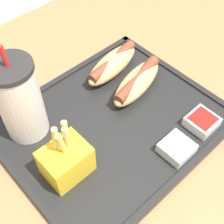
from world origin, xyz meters
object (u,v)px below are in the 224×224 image
soda_cup (19,100)px  hot_dog_far (112,64)px  hot_dog_near (137,82)px  sauce_cup_ketchup (202,122)px  fries_carton (66,160)px  sauce_cup_mayo (177,148)px

soda_cup → hot_dog_far: size_ratio=1.25×
hot_dog_far → hot_dog_near: size_ratio=0.99×
soda_cup → sauce_cup_ketchup: 0.32m
fries_carton → hot_dog_far: bearing=30.0°
hot_dog_far → sauce_cup_mayo: (-0.05, -0.22, -0.01)m
soda_cup → sauce_cup_ketchup: soda_cup is taller
fries_carton → sauce_cup_ketchup: (0.23, -0.09, -0.02)m
hot_dog_near → fries_carton: size_ratio=1.36×
soda_cup → sauce_cup_ketchup: (0.23, -0.21, -0.07)m
soda_cup → hot_dog_near: size_ratio=1.24×
hot_dog_far → sauce_cup_mayo: hot_dog_far is taller
fries_carton → sauce_cup_ketchup: bearing=-21.3°
hot_dog_far → sauce_cup_ketchup: 0.21m
soda_cup → sauce_cup_mayo: 0.27m
sauce_cup_mayo → hot_dog_far: bearing=76.0°
hot_dog_far → sauce_cup_mayo: size_ratio=3.00×
fries_carton → sauce_cup_ketchup: size_ratio=2.22×
sauce_cup_mayo → sauce_cup_ketchup: bearing=3.8°
sauce_cup_mayo → fries_carton: bearing=148.5°
hot_dog_far → sauce_cup_ketchup: size_ratio=3.00×
fries_carton → sauce_cup_mayo: size_ratio=2.22×
sauce_cup_mayo → sauce_cup_ketchup: size_ratio=1.00×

